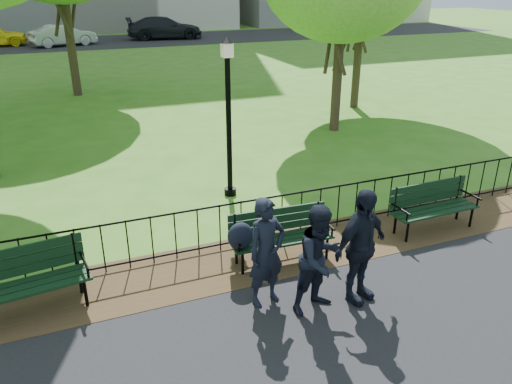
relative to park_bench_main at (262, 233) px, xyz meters
name	(u,v)px	position (x,y,z in m)	size (l,w,h in m)	color
ground	(301,305)	(0.11, -1.25, -0.63)	(120.00, 120.00, 0.00)	#37691B
dirt_strip	(262,256)	(0.11, 0.25, -0.61)	(60.00, 1.60, 0.01)	#322114
far_street	(90,42)	(0.11, 33.75, -0.62)	(70.00, 9.00, 0.01)	black
iron_fence	(252,220)	(0.11, 0.75, -0.13)	(24.06, 0.06, 1.00)	black
park_bench_main	(262,233)	(0.00, 0.00, 0.00)	(1.89, 0.64, 1.00)	black
park_bench_left_a	(17,276)	(-3.72, 0.10, 0.00)	(1.98, 0.83, 1.09)	black
park_bench_right_a	(432,202)	(3.55, 0.03, -0.05)	(1.79, 0.59, 1.01)	black
lamppost	(228,114)	(0.50, 3.04, 1.24)	(0.31, 0.31, 3.43)	black
person_left	(266,252)	(-0.34, -0.98, 0.23)	(0.62, 0.40, 1.69)	black
person_mid	(320,259)	(0.31, -1.41, 0.21)	(0.80, 0.42, 1.65)	black
person_right	(361,247)	(0.96, -1.43, 0.28)	(1.05, 0.43, 1.80)	black
sedan_silver	(63,35)	(-1.73, 32.25, 0.12)	(1.55, 4.44, 1.46)	#A6A8AD
sedan_dark	(165,28)	(5.84, 33.77, 0.22)	(2.35, 5.77, 1.67)	black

